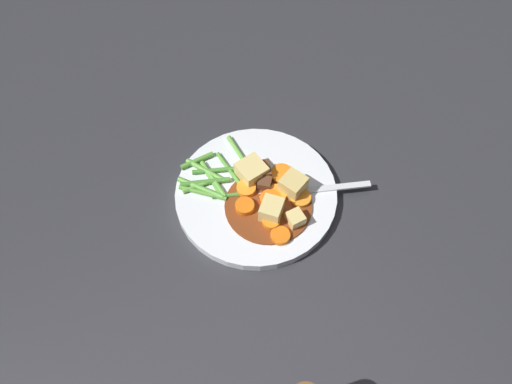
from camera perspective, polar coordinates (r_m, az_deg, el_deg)
ground_plane at (r=0.84m, az=-0.00°, el=-0.56°), size 3.00×3.00×0.00m
dinner_plate at (r=0.83m, az=-0.00°, el=-0.28°), size 0.25×0.25×0.02m
stew_sauce at (r=0.81m, az=1.14°, el=-1.57°), size 0.13×0.13×0.00m
carrot_slice_0 at (r=0.82m, az=2.31°, el=-0.20°), size 0.04×0.04×0.01m
carrot_slice_1 at (r=0.81m, az=1.57°, el=-0.83°), size 0.05×0.05×0.01m
carrot_slice_2 at (r=0.78m, az=2.60°, el=-4.68°), size 0.03×0.03×0.01m
carrot_slice_3 at (r=0.82m, az=-1.04°, el=0.33°), size 0.04×0.04×0.01m
carrot_slice_4 at (r=0.80m, az=-1.21°, el=-1.58°), size 0.04×0.04×0.01m
carrot_slice_5 at (r=0.84m, az=2.83°, el=1.81°), size 0.05×0.05×0.01m
carrot_slice_6 at (r=0.79m, az=1.62°, el=-3.17°), size 0.03×0.03×0.01m
carrot_slice_7 at (r=0.82m, az=4.75°, el=-0.68°), size 0.03×0.03×0.01m
potato_chunk_0 at (r=0.79m, az=1.67°, el=-1.93°), size 0.04×0.05×0.03m
potato_chunk_1 at (r=0.83m, az=-0.47°, el=2.23°), size 0.04×0.04×0.03m
potato_chunk_2 at (r=0.81m, az=3.97°, el=0.70°), size 0.04×0.04×0.03m
potato_chunk_3 at (r=0.79m, az=4.22°, el=-2.88°), size 0.03×0.03×0.02m
meat_chunk_0 at (r=0.83m, az=0.56°, el=2.23°), size 0.04×0.04×0.02m
meat_chunk_1 at (r=0.82m, az=1.11°, el=0.71°), size 0.03×0.03×0.02m
green_bean_0 at (r=0.83m, az=-5.94°, el=0.74°), size 0.02×0.06×0.01m
green_bean_1 at (r=0.86m, az=-6.28°, el=3.35°), size 0.02×0.06×0.01m
green_bean_2 at (r=0.84m, az=-4.72°, el=1.24°), size 0.06×0.01×0.01m
green_bean_3 at (r=0.86m, az=-1.87°, el=4.23°), size 0.07×0.02×0.01m
green_bean_4 at (r=0.85m, az=-4.13°, el=2.33°), size 0.05×0.07×0.01m
green_bean_5 at (r=0.83m, az=-5.43°, el=1.05°), size 0.05×0.07×0.01m
green_bean_6 at (r=0.82m, az=-2.52°, el=-0.32°), size 0.04×0.06×0.01m
green_bean_7 at (r=0.83m, az=-5.91°, el=0.43°), size 0.07×0.04×0.01m
green_bean_8 at (r=0.82m, az=-5.68°, el=-0.08°), size 0.07×0.05×0.01m
green_bean_9 at (r=0.85m, az=-5.40°, el=2.30°), size 0.07×0.03×0.01m
green_bean_10 at (r=0.84m, az=-2.77°, el=2.27°), size 0.08×0.01×0.01m
green_bean_11 at (r=0.84m, az=-4.56°, el=1.36°), size 0.08×0.02×0.01m
fork at (r=0.83m, az=5.89°, el=0.21°), size 0.10×0.16×0.00m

